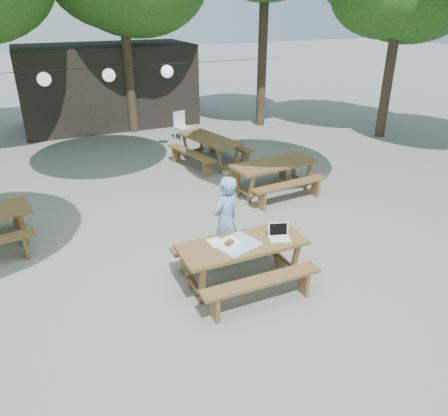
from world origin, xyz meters
name	(u,v)px	position (x,y,z in m)	size (l,w,h in m)	color
ground	(202,264)	(0.00, 0.00, 0.00)	(80.00, 80.00, 0.00)	slate
pavilion	(107,85)	(0.50, 10.50, 1.40)	(6.00, 3.00, 2.80)	black
main_picnic_table	(242,263)	(0.37, -0.80, 0.39)	(2.00, 1.58, 0.75)	brown
picnic_table_ne	(273,177)	(2.71, 2.24, 0.39)	(2.06, 1.73, 0.75)	brown
picnic_table_far_e	(210,151)	(2.14, 4.74, 0.39)	(1.99, 2.22, 0.75)	brown
woman	(226,221)	(0.41, -0.09, 0.80)	(0.58, 0.38, 1.60)	#749DD4
plastic_chair	(183,132)	(2.25, 7.38, 0.26)	(0.54, 0.54, 0.90)	silver
laptop	(279,234)	(0.97, -0.89, 0.81)	(0.39, 0.35, 0.24)	white
tabletop_clutter	(234,244)	(0.24, -0.78, 0.76)	(0.79, 0.72, 0.08)	teal
paper_lanterns	(109,75)	(-0.19, 6.00, 2.40)	(9.00, 0.34, 0.38)	black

